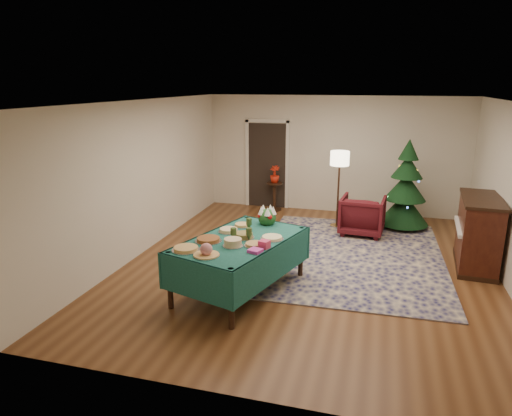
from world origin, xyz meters
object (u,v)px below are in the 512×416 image
(buffet_table, at_px, (240,250))
(floor_lamp, at_px, (340,163))
(side_table, at_px, (274,197))
(christmas_tree, at_px, (406,189))
(armchair, at_px, (363,214))
(potted_plant, at_px, (275,178))
(piano, at_px, (478,233))
(gift_box, at_px, (264,244))

(buffet_table, height_order, floor_lamp, floor_lamp)
(side_table, distance_m, christmas_tree, 3.05)
(armchair, xyz_separation_m, side_table, (-2.12, 1.28, -0.10))
(side_table, relative_size, christmas_tree, 0.36)
(floor_lamp, distance_m, potted_plant, 1.91)
(side_table, bearing_deg, potted_plant, -63.43)
(buffet_table, xyz_separation_m, christmas_tree, (2.41, 3.84, 0.19))
(piano, bearing_deg, side_table, 148.26)
(side_table, xyz_separation_m, potted_plant, (0.00, -0.00, 0.46))
(floor_lamp, bearing_deg, armchair, -35.51)
(buffet_table, bearing_deg, armchair, 63.23)
(buffet_table, distance_m, gift_box, 0.55)
(potted_plant, relative_size, christmas_tree, 0.22)
(buffet_table, relative_size, floor_lamp, 1.46)
(armchair, bearing_deg, gift_box, 76.11)
(armchair, distance_m, side_table, 2.48)
(buffet_table, distance_m, christmas_tree, 4.54)
(armchair, bearing_deg, potted_plant, -26.15)
(gift_box, relative_size, piano, 0.09)
(christmas_tree, bearing_deg, potted_plant, 168.43)
(armchair, distance_m, floor_lamp, 1.15)
(armchair, bearing_deg, piano, 152.41)
(armchair, distance_m, potted_plant, 2.50)
(gift_box, xyz_separation_m, floor_lamp, (0.63, 3.81, 0.50))
(buffet_table, height_order, armchair, armchair)
(piano, bearing_deg, potted_plant, 148.26)
(armchair, bearing_deg, christmas_tree, -135.59)
(buffet_table, bearing_deg, gift_box, -31.55)
(gift_box, height_order, side_table, gift_box)
(buffet_table, relative_size, piano, 1.66)
(floor_lamp, distance_m, piano, 3.03)
(buffet_table, xyz_separation_m, floor_lamp, (1.06, 3.55, 0.72))
(side_table, relative_size, potted_plant, 1.67)
(side_table, xyz_separation_m, christmas_tree, (2.94, -0.60, 0.52))
(floor_lamp, xyz_separation_m, side_table, (-1.58, 0.89, -1.04))
(gift_box, bearing_deg, floor_lamp, 80.68)
(armchair, height_order, piano, piano)
(buffet_table, xyz_separation_m, gift_box, (0.43, -0.26, 0.22))
(side_table, distance_m, potted_plant, 0.46)
(buffet_table, distance_m, floor_lamp, 3.77)
(side_table, bearing_deg, piano, -31.74)
(potted_plant, distance_m, christmas_tree, 3.00)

